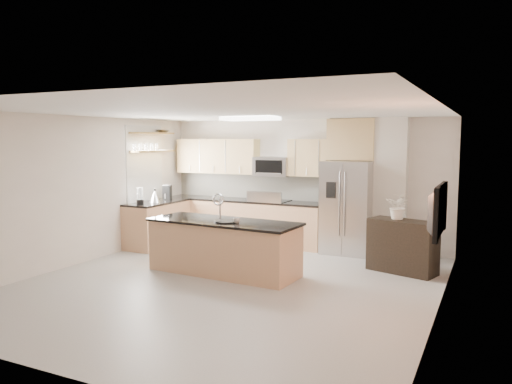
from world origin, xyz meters
The scene contains 27 objects.
floor centered at (0.00, 0.00, 0.00)m, with size 6.50×6.50×0.00m, color #A8A4A0.
ceiling centered at (0.00, 0.00, 2.60)m, with size 6.00×6.50×0.02m, color silver.
wall_back centered at (0.00, 3.25, 1.30)m, with size 6.00×0.02×2.60m, color silver.
wall_front centered at (0.00, -3.25, 1.30)m, with size 6.00×0.02×2.60m, color silver.
wall_left centered at (-3.00, 0.00, 1.30)m, with size 0.02×6.50×2.60m, color silver.
wall_right centered at (3.00, 0.00, 1.30)m, with size 0.02×6.50×2.60m, color silver.
back_counter centered at (-1.23, 2.93, 0.47)m, with size 3.55×0.66×1.44m.
left_counter centered at (-2.67, 1.85, 0.46)m, with size 0.66×1.50×0.92m.
range centered at (-0.60, 2.92, 0.47)m, with size 0.76×0.64×1.14m.
upper_cabinets centered at (-1.30, 3.09, 1.83)m, with size 3.50×0.33×0.75m.
microwave centered at (-0.60, 3.04, 1.63)m, with size 0.76×0.40×0.40m.
refrigerator centered at (1.06, 2.87, 0.89)m, with size 0.92×0.78×1.78m.
partition_column centered at (1.82, 3.10, 1.30)m, with size 0.60×0.30×2.60m, color beige.
window centered at (-2.98, 1.85, 1.65)m, with size 0.04×1.15×1.65m.
shelf_lower centered at (-2.85, 1.95, 1.95)m, with size 0.30×1.20×0.04m, color olive.
shelf_upper centered at (-2.85, 1.95, 2.32)m, with size 0.30×1.20×0.04m, color olive.
ceiling_fixture centered at (-0.40, 1.60, 2.56)m, with size 1.00×0.50×0.06m, color white.
island centered at (-0.37, 0.56, 0.44)m, with size 2.58×1.07×1.30m.
credenza centered at (2.27, 1.87, 0.44)m, with size 1.09×0.46×0.87m, color black.
cup centered at (-0.06, 0.42, 0.92)m, with size 0.11×0.11×0.09m, color silver.
platter centered at (-0.26, 0.45, 0.88)m, with size 0.37×0.37×0.02m, color black.
blender centered at (-2.67, 1.31, 1.06)m, with size 0.14×0.14×0.33m.
kettle centered at (-2.62, 1.72, 1.04)m, with size 0.22×0.22×0.28m.
coffee_maker centered at (-2.69, 2.23, 1.06)m, with size 0.22×0.24×0.30m.
bowl centered at (-2.85, 2.33, 2.38)m, with size 0.34×0.34×0.08m, color #AEAEB0.
flower_vase centered at (2.18, 1.91, 1.20)m, with size 0.59×0.51×0.66m, color silver.
television centered at (2.91, -0.20, 1.35)m, with size 1.08×0.14×0.62m, color black.
Camera 1 is at (3.58, -6.46, 2.19)m, focal length 35.00 mm.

